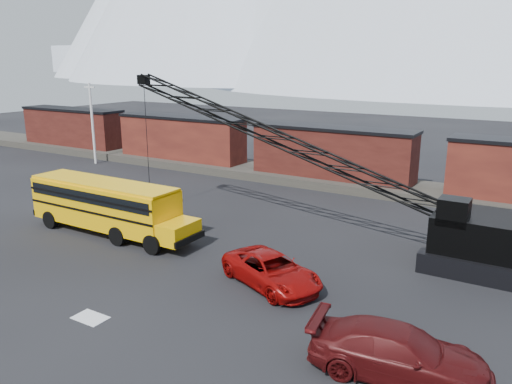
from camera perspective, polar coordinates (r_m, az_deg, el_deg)
ground at (r=24.62m, az=-12.06°, el=-9.74°), size 160.00×160.00×0.00m
gravel_berm at (r=42.33m, az=8.58°, el=1.30°), size 120.00×5.00×0.70m
boxcar_west_far at (r=61.46m, az=-20.20°, el=7.02°), size 13.70×3.10×4.17m
boxcar_west_near at (r=50.08m, az=-8.52°, el=6.19°), size 13.70×3.10×4.17m
boxcar_mid at (r=41.84m, az=8.71°, el=4.52°), size 13.70×3.10×4.17m
utility_pole at (r=52.65m, az=-18.19°, el=7.56°), size 1.40×0.24×8.00m
snow_patch at (r=21.86m, az=-18.40°, el=-13.47°), size 1.40×0.90×0.02m
school_bus at (r=30.85m, az=-16.53°, el=-1.44°), size 11.65×2.65×3.19m
red_pickup at (r=23.22m, az=1.80°, el=-8.94°), size 5.90×4.38×1.49m
maroon_suv at (r=17.72m, az=15.99°, el=-17.22°), size 6.16×3.25×1.70m
crawler_crane at (r=28.61m, az=4.95°, el=4.92°), size 24.41×4.20×9.40m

